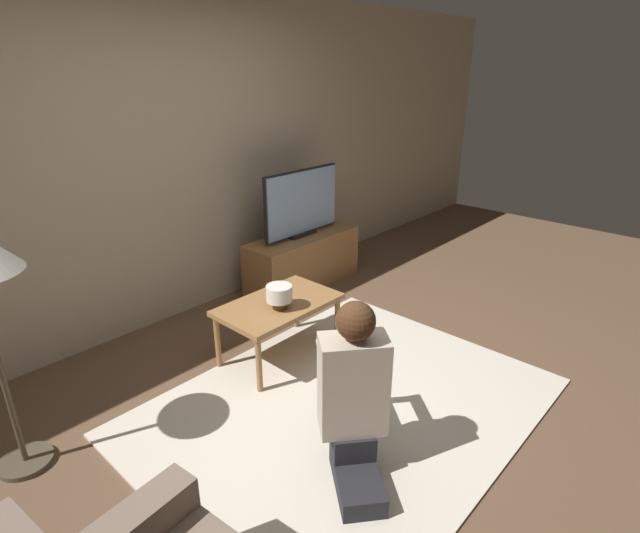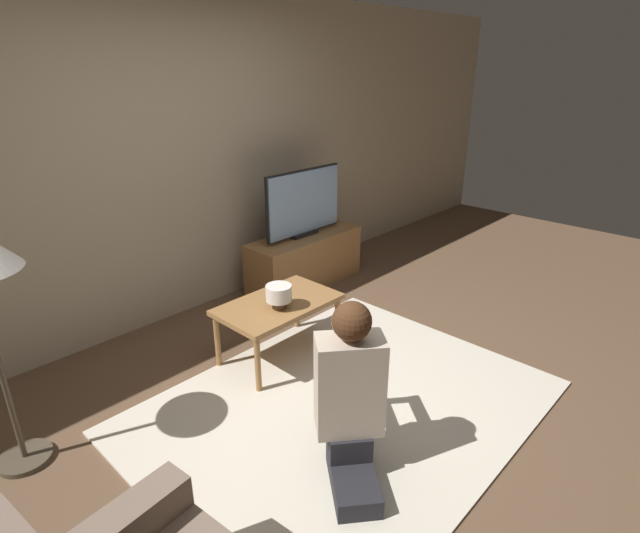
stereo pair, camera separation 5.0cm
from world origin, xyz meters
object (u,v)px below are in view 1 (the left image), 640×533
object	(u,v)px
tv	(302,203)
table_lamp	(279,295)
coffee_table	(279,309)
person_kneeling	(353,391)

from	to	relation	value
tv	table_lamp	world-z (taller)	tv
tv	coffee_table	xyz separation A→B (m)	(-1.05, -0.79, -0.43)
tv	person_kneeling	distance (m)	2.46
tv	coffee_table	size ratio (longest dim) A/B	1.06
person_kneeling	table_lamp	size ratio (longest dim) A/B	5.45
person_kneeling	table_lamp	bearing A→B (deg)	-74.01
coffee_table	person_kneeling	size ratio (longest dim) A/B	0.88
person_kneeling	coffee_table	bearing A→B (deg)	-75.14
coffee_table	table_lamp	bearing A→B (deg)	-128.41
table_lamp	coffee_table	bearing A→B (deg)	51.59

